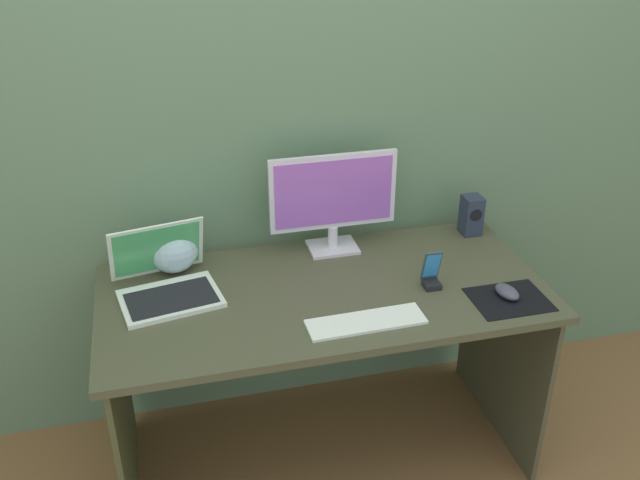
% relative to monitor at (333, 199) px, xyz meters
% --- Properties ---
extents(ground_plane, '(8.00, 8.00, 0.00)m').
position_rel_monitor_xyz_m(ground_plane, '(-0.10, -0.27, -0.95)').
color(ground_plane, brown).
extents(wall_back, '(6.00, 0.04, 2.50)m').
position_rel_monitor_xyz_m(wall_back, '(-0.10, 0.15, 0.30)').
color(wall_back, '#627F5C').
rests_on(wall_back, ground_plane).
extents(desk, '(1.50, 0.71, 0.75)m').
position_rel_monitor_xyz_m(desk, '(-0.10, -0.27, -0.36)').
color(desk, '#4A4931').
rests_on(desk, ground_plane).
extents(monitor, '(0.47, 0.14, 0.37)m').
position_rel_monitor_xyz_m(monitor, '(0.00, 0.00, 0.00)').
color(monitor, silver).
rests_on(monitor, desk).
extents(speaker_right, '(0.07, 0.08, 0.15)m').
position_rel_monitor_xyz_m(speaker_right, '(0.55, -0.01, -0.13)').
color(speaker_right, '#283041').
rests_on(speaker_right, desk).
extents(laptop, '(0.37, 0.35, 0.23)m').
position_rel_monitor_xyz_m(laptop, '(-0.62, -0.17, -0.16)').
color(laptop, white).
rests_on(laptop, desk).
extents(fishbowl, '(0.18, 0.18, 0.18)m').
position_rel_monitor_xyz_m(fishbowl, '(-0.58, -0.01, -0.12)').
color(fishbowl, silver).
rests_on(fishbowl, desk).
extents(keyboard_external, '(0.38, 0.12, 0.01)m').
position_rel_monitor_xyz_m(keyboard_external, '(-0.02, -0.49, -0.20)').
color(keyboard_external, white).
rests_on(keyboard_external, desk).
extents(mousepad, '(0.25, 0.20, 0.00)m').
position_rel_monitor_xyz_m(mousepad, '(0.48, -0.48, -0.20)').
color(mousepad, black).
rests_on(mousepad, desk).
extents(mouse, '(0.08, 0.11, 0.04)m').
position_rel_monitor_xyz_m(mouse, '(0.47, -0.46, -0.19)').
color(mouse, '#4A4653').
rests_on(mouse, mousepad).
extents(phone_in_dock, '(0.06, 0.06, 0.14)m').
position_rel_monitor_xyz_m(phone_in_dock, '(0.26, -0.34, -0.16)').
color(phone_in_dock, black).
rests_on(phone_in_dock, desk).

